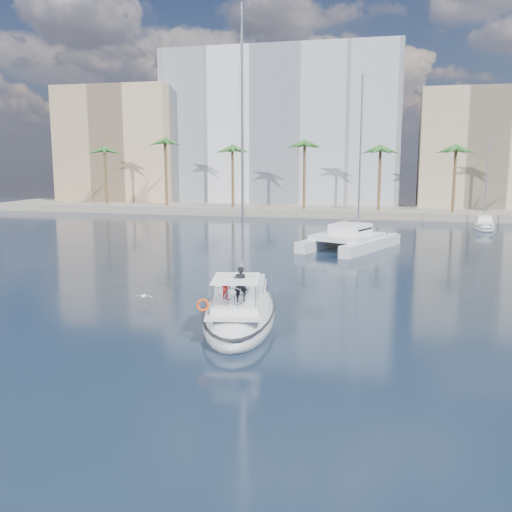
# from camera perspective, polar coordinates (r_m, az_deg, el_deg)

# --- Properties ---
(ground) EXTENTS (160.00, 160.00, 0.00)m
(ground) POSITION_cam_1_polar(r_m,az_deg,el_deg) (34.15, -2.20, -5.58)
(ground) COLOR black
(ground) RESTS_ON ground
(quay) EXTENTS (120.00, 14.00, 1.20)m
(quay) POSITION_cam_1_polar(r_m,az_deg,el_deg) (93.42, 8.48, 4.48)
(quay) COLOR gray
(quay) RESTS_ON ground
(building_modern) EXTENTS (42.00, 16.00, 28.00)m
(building_modern) POSITION_cam_1_polar(r_m,az_deg,el_deg) (106.85, 2.78, 12.41)
(building_modern) COLOR silver
(building_modern) RESTS_ON ground
(building_tan_left) EXTENTS (22.00, 14.00, 22.00)m
(building_tan_left) POSITION_cam_1_polar(r_m,az_deg,el_deg) (112.95, -13.01, 10.51)
(building_tan_left) COLOR tan
(building_tan_left) RESTS_ON ground
(building_beige) EXTENTS (20.00, 14.00, 20.00)m
(building_beige) POSITION_cam_1_polar(r_m,az_deg,el_deg) (102.35, 21.68, 9.63)
(building_beige) COLOR tan
(building_beige) RESTS_ON ground
(palm_left) EXTENTS (3.60, 3.60, 12.30)m
(palm_left) POSITION_cam_1_polar(r_m,az_deg,el_deg) (98.63, -12.02, 10.28)
(palm_left) COLOR brown
(palm_left) RESTS_ON ground
(palm_centre) EXTENTS (3.60, 3.60, 12.30)m
(palm_centre) POSITION_cam_1_polar(r_m,az_deg,el_deg) (89.07, 8.37, 10.46)
(palm_centre) COLOR brown
(palm_centre) RESTS_ON ground
(main_sloop) EXTENTS (6.46, 13.04, 18.54)m
(main_sloop) POSITION_cam_1_polar(r_m,az_deg,el_deg) (32.31, -1.61, -5.44)
(main_sloop) COLOR silver
(main_sloop) RESTS_ON ground
(catamaran) EXTENTS (9.85, 13.18, 17.28)m
(catamaran) POSITION_cam_1_polar(r_m,az_deg,el_deg) (58.26, 9.32, 1.85)
(catamaran) COLOR silver
(catamaran) RESTS_ON ground
(seagull) EXTENTS (1.19, 0.51, 0.22)m
(seagull) POSITION_cam_1_polar(r_m,az_deg,el_deg) (36.29, -11.13, -3.95)
(seagull) COLOR silver
(seagull) RESTS_ON ground
(moored_yacht_a) EXTENTS (3.37, 9.52, 11.90)m
(moored_yacht_a) POSITION_cam_1_polar(r_m,az_deg,el_deg) (79.79, 21.85, 2.56)
(moored_yacht_a) COLOR silver
(moored_yacht_a) RESTS_ON ground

